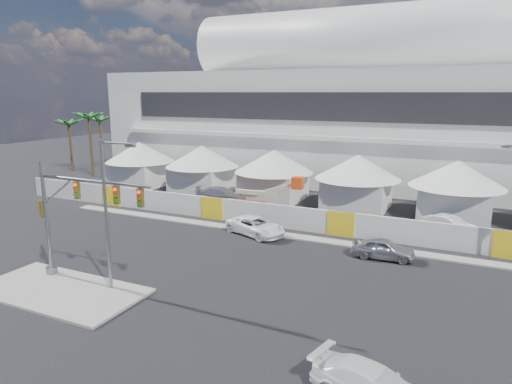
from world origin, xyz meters
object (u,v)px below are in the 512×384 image
at_px(boom_lift, 251,204).
at_px(traffic_mast, 67,216).
at_px(lot_car_c, 221,195).
at_px(sedan_silver, 383,249).
at_px(pickup_curb, 256,226).
at_px(lot_car_a, 450,225).
at_px(streetlight_median, 109,205).

bearing_deg(boom_lift, traffic_mast, -105.73).
relative_size(lot_car_c, boom_lift, 0.70).
bearing_deg(lot_car_c, sedan_silver, -132.62).
bearing_deg(sedan_silver, traffic_mast, 121.68).
xyz_separation_m(pickup_curb, lot_car_a, (14.27, 7.15, 0.00)).
bearing_deg(sedan_silver, lot_car_a, -29.39).
height_order(lot_car_a, lot_car_c, lot_car_c).
relative_size(lot_car_c, traffic_mast, 0.65).
xyz_separation_m(sedan_silver, boom_lift, (-13.45, 6.50, 0.33)).
distance_m(lot_car_c, boom_lift, 5.96).
height_order(sedan_silver, pickup_curb, pickup_curb).
bearing_deg(lot_car_c, traffic_mast, 169.82).
height_order(lot_car_a, traffic_mast, traffic_mast).
relative_size(lot_car_a, boom_lift, 0.57).
xyz_separation_m(pickup_curb, boom_lift, (-3.08, 5.38, 0.32)).
bearing_deg(pickup_curb, streetlight_median, -171.72).
distance_m(sedan_silver, lot_car_c, 20.86).
distance_m(lot_car_c, traffic_mast, 22.07).
xyz_separation_m(traffic_mast, streetlight_median, (3.45, -0.13, 1.08)).
xyz_separation_m(sedan_silver, traffic_mast, (-16.68, -12.03, 3.37)).
relative_size(lot_car_a, lot_car_c, 0.81).
distance_m(lot_car_c, streetlight_median, 22.92).
height_order(sedan_silver, traffic_mast, traffic_mast).
relative_size(sedan_silver, lot_car_c, 0.78).
height_order(streetlight_median, boom_lift, streetlight_median).
xyz_separation_m(sedan_silver, lot_car_a, (3.90, 8.27, 0.00)).
bearing_deg(pickup_curb, traffic_mast, 174.78).
bearing_deg(traffic_mast, sedan_silver, 35.81).
bearing_deg(streetlight_median, lot_car_c, 103.45).
relative_size(sedan_silver, traffic_mast, 0.50).
bearing_deg(pickup_curb, lot_car_a, -42.99).
height_order(lot_car_c, traffic_mast, traffic_mast).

